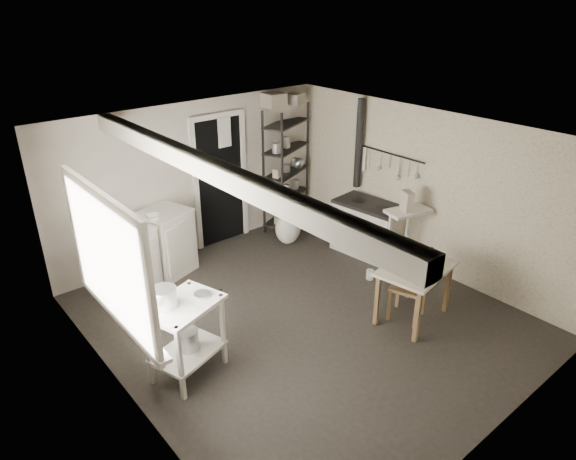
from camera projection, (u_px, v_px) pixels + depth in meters
floor at (303, 317)px, 6.42m from camera, size 5.00×5.00×0.00m
ceiling at (306, 137)px, 5.44m from camera, size 5.00×5.00×0.00m
wall_back at (194, 179)px, 7.67m from camera, size 4.50×0.02×2.30m
wall_front at (507, 336)px, 4.20m from camera, size 4.50×0.02×2.30m
wall_left at (118, 304)px, 4.63m from camera, size 0.02×5.00×2.30m
wall_right at (424, 190)px, 7.24m from camera, size 0.02×5.00×2.30m
window at (107, 261)px, 4.63m from camera, size 0.12×1.76×1.28m
doorway at (221, 182)px, 7.97m from camera, size 0.96×0.10×2.08m
ceiling_beam at (210, 169)px, 4.79m from camera, size 0.18×5.00×0.18m
wallpaper_panel at (423, 190)px, 7.24m from camera, size 0.01×5.00×2.30m
utensil_rail at (390, 154)px, 7.45m from camera, size 0.06×1.20×0.44m
prep_table at (187, 342)px, 5.33m from camera, size 0.89×0.75×0.87m
stockpot at (165, 301)px, 5.06m from camera, size 0.26×0.26×0.27m
saucepan at (202, 297)px, 5.28m from camera, size 0.19×0.19×0.10m
bucket at (188, 341)px, 5.37m from camera, size 0.28×0.28×0.26m
base_cabinets at (147, 253)px, 7.01m from camera, size 1.55×1.02×0.94m
mixing_bowl at (153, 218)px, 6.85m from camera, size 0.35×0.35×0.07m
counter_cup at (115, 229)px, 6.51m from camera, size 0.14×0.14×0.09m
shelf_rack at (286, 172)px, 8.57m from camera, size 1.04×0.72×2.05m
shelf_jar at (276, 152)px, 8.22m from camera, size 0.10×0.10×0.18m
storage_box_a at (274, 110)px, 8.03m from camera, size 0.32×0.28×0.22m
storage_box_b at (295, 108)px, 8.27m from camera, size 0.33×0.32×0.17m
stove at (368, 227)px, 7.83m from camera, size 0.69×1.10×0.82m
stovepipe at (359, 144)px, 7.79m from camera, size 0.11×0.11×1.39m
side_ledge at (405, 244)px, 7.32m from camera, size 0.68×0.47×0.96m
oats_box at (406, 207)px, 7.03m from camera, size 0.18×0.22×0.28m
work_table at (413, 291)px, 6.26m from camera, size 1.04×0.81×0.72m
table_cup at (433, 258)px, 6.15m from camera, size 0.11×0.11×0.09m
chair at (409, 283)px, 6.23m from camera, size 0.51×0.52×0.94m
flour_sack at (288, 229)px, 8.20m from camera, size 0.45×0.39×0.52m
floor_crock at (370, 274)px, 7.24m from camera, size 0.11×0.11×0.14m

